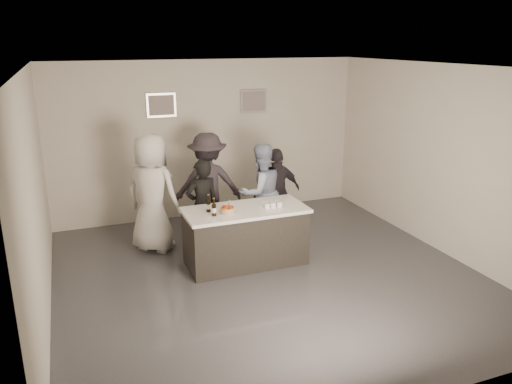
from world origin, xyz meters
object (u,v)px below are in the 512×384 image
at_px(cake, 227,210).
at_px(person_guest_left, 152,193).
at_px(person_guest_right, 277,192).
at_px(person_main_blue, 261,192).
at_px(person_main_black, 202,206).
at_px(bar_counter, 246,236).
at_px(beer_bottle_a, 208,203).
at_px(beer_bottle_b, 214,207).
at_px(person_guest_back, 208,184).

xyz_separation_m(cake, person_guest_left, (-0.90, 1.15, 0.03)).
bearing_deg(person_guest_right, cake, 34.20).
bearing_deg(person_main_blue, person_main_black, -3.67).
xyz_separation_m(bar_counter, cake, (-0.32, -0.09, 0.49)).
distance_m(beer_bottle_a, person_main_black, 0.71).
distance_m(beer_bottle_a, person_guest_left, 1.20).
bearing_deg(person_main_black, beer_bottle_b, 76.05).
relative_size(beer_bottle_b, person_guest_back, 0.14).
bearing_deg(bar_counter, person_guest_back, 96.66).
height_order(cake, beer_bottle_b, beer_bottle_b).
xyz_separation_m(bar_counter, person_guest_back, (-0.17, 1.46, 0.46)).
height_order(person_main_blue, person_guest_left, person_guest_left).
distance_m(beer_bottle_b, person_main_blue, 1.50).
height_order(beer_bottle_a, person_main_blue, person_main_blue).
bearing_deg(person_guest_right, person_guest_left, -7.98).
relative_size(cake, person_main_blue, 0.12).
bearing_deg(person_main_black, beer_bottle_a, 72.61).
relative_size(bar_counter, person_guest_back, 1.02).
xyz_separation_m(person_guest_left, person_guest_right, (2.17, -0.05, -0.20)).
xyz_separation_m(beer_bottle_a, person_main_blue, (1.15, 0.80, -0.18)).
bearing_deg(cake, person_guest_left, 128.06).
relative_size(bar_counter, person_guest_right, 1.20).
bearing_deg(person_guest_left, bar_counter, -177.66).
xyz_separation_m(person_main_black, person_main_blue, (1.07, 0.14, 0.07)).
relative_size(person_guest_left, person_guest_right, 1.25).
distance_m(cake, person_main_black, 0.84).
height_order(person_main_black, person_guest_right, person_guest_right).
height_order(bar_counter, cake, cake).
height_order(beer_bottle_b, person_guest_left, person_guest_left).
bearing_deg(beer_bottle_a, person_guest_back, 74.55).
xyz_separation_m(person_main_blue, person_guest_right, (0.37, 0.15, -0.07)).
distance_m(cake, person_guest_right, 1.69).
bearing_deg(beer_bottle_b, person_guest_left, 119.76).
height_order(cake, person_guest_left, person_guest_left).
bearing_deg(person_guest_back, beer_bottle_b, 86.81).
bearing_deg(beer_bottle_b, person_guest_right, 37.53).
bearing_deg(person_main_blue, cake, 35.35).
relative_size(person_main_black, person_main_blue, 0.92).
distance_m(beer_bottle_a, person_guest_back, 1.47).
bearing_deg(person_guest_left, person_main_blue, -143.14).
distance_m(bar_counter, person_guest_left, 1.69).
relative_size(person_main_black, person_guest_back, 0.85).
relative_size(person_main_blue, person_guest_right, 1.09).
distance_m(bar_counter, beer_bottle_a, 0.81).
distance_m(beer_bottle_a, beer_bottle_b, 0.20).
xyz_separation_m(beer_bottle_a, person_guest_left, (-0.66, 1.00, -0.06)).
distance_m(person_guest_left, person_guest_right, 2.18).
bearing_deg(beer_bottle_a, bar_counter, -5.67).
xyz_separation_m(person_main_blue, person_guest_left, (-1.80, 0.20, 0.13)).
xyz_separation_m(bar_counter, beer_bottle_a, (-0.56, 0.06, 0.58)).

